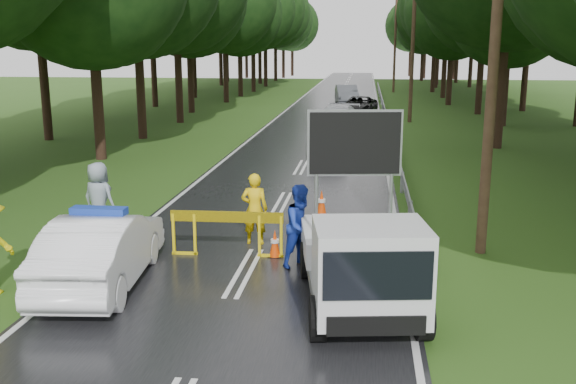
# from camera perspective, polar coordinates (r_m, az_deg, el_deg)

# --- Properties ---
(ground) EXTENTS (160.00, 160.00, 0.00)m
(ground) POSITION_cam_1_polar(r_m,az_deg,el_deg) (13.73, -3.88, -7.16)
(ground) COLOR #2D4F16
(ground) RESTS_ON ground
(road) EXTENTS (7.00, 140.00, 0.02)m
(road) POSITION_cam_1_polar(r_m,az_deg,el_deg) (42.99, 3.60, 6.64)
(road) COLOR black
(road) RESTS_ON ground
(guardrail) EXTENTS (0.12, 60.06, 0.70)m
(guardrail) POSITION_cam_1_polar(r_m,az_deg,el_deg) (42.55, 8.60, 7.19)
(guardrail) COLOR gray
(guardrail) RESTS_ON ground
(utility_pole_near) EXTENTS (1.40, 0.24, 10.00)m
(utility_pole_near) POSITION_cam_1_polar(r_m,az_deg,el_deg) (14.92, 18.00, 13.69)
(utility_pole_near) COLOR #40291D
(utility_pole_near) RESTS_ON ground
(utility_pole_mid) EXTENTS (1.40, 0.24, 10.00)m
(utility_pole_mid) POSITION_cam_1_polar(r_m,az_deg,el_deg) (40.75, 11.05, 13.21)
(utility_pole_mid) COLOR #40291D
(utility_pole_mid) RESTS_ON ground
(utility_pole_far) EXTENTS (1.40, 0.24, 10.00)m
(utility_pole_far) POSITION_cam_1_polar(r_m,az_deg,el_deg) (66.72, 9.50, 13.08)
(utility_pole_far) COLOR #40291D
(utility_pole_far) RESTS_ON ground
(police_sedan) EXTENTS (1.96, 4.55, 1.60)m
(police_sedan) POSITION_cam_1_polar(r_m,az_deg,el_deg) (13.31, -16.24, -4.99)
(police_sedan) COLOR white
(police_sedan) RESTS_ON ground
(work_truck) EXTENTS (2.54, 4.60, 3.49)m
(work_truck) POSITION_cam_1_polar(r_m,az_deg,el_deg) (11.63, 6.47, -6.04)
(work_truck) COLOR gray
(work_truck) RESTS_ON ground
(barrier) EXTENTS (2.57, 0.14, 1.06)m
(barrier) POSITION_cam_1_polar(r_m,az_deg,el_deg) (14.53, -5.47, -2.72)
(barrier) COLOR yellow
(barrier) RESTS_ON ground
(officer) EXTENTS (0.66, 0.45, 1.75)m
(officer) POSITION_cam_1_polar(r_m,az_deg,el_deg) (15.37, -2.99, -1.52)
(officer) COLOR yellow
(officer) RESTS_ON ground
(civilian) EXTENTS (1.12, 1.11, 1.82)m
(civilian) POSITION_cam_1_polar(r_m,az_deg,el_deg) (13.81, 1.23, -3.04)
(civilian) COLOR #1932A4
(civilian) RESTS_ON ground
(bystander_right) EXTENTS (1.04, 0.83, 1.86)m
(bystander_right) POSITION_cam_1_polar(r_m,az_deg,el_deg) (16.84, -16.46, -0.57)
(bystander_right) COLOR #8795A2
(bystander_right) RESTS_ON ground
(queue_car_first) EXTENTS (2.11, 4.15, 1.35)m
(queue_car_first) POSITION_cam_1_polar(r_m,az_deg,el_deg) (27.89, 3.43, 4.61)
(queue_car_first) COLOR #404347
(queue_car_first) RESTS_ON ground
(queue_car_second) EXTENTS (2.74, 5.37, 1.49)m
(queue_car_second) POSITION_cam_1_polar(r_m,az_deg,el_deg) (34.94, 4.37, 6.39)
(queue_car_second) COLOR #A9ABB1
(queue_car_second) RESTS_ON ground
(queue_car_third) EXTENTS (2.72, 4.88, 1.29)m
(queue_car_third) POSITION_cam_1_polar(r_m,az_deg,el_deg) (44.32, 6.33, 7.61)
(queue_car_third) COLOR black
(queue_car_third) RESTS_ON ground
(queue_car_fourth) EXTENTS (2.19, 4.85, 1.55)m
(queue_car_fourth) POSITION_cam_1_polar(r_m,az_deg,el_deg) (52.80, 5.23, 8.62)
(queue_car_fourth) COLOR #45474D
(queue_car_fourth) RESTS_ON ground
(cone_near_left) EXTENTS (0.30, 0.30, 0.64)m
(cone_near_left) POSITION_cam_1_polar(r_m,az_deg,el_deg) (13.67, -17.93, -6.49)
(cone_near_left) COLOR black
(cone_near_left) RESTS_ON ground
(cone_center) EXTENTS (0.31, 0.31, 0.65)m
(cone_center) POSITION_cam_1_polar(r_m,az_deg,el_deg) (14.55, -1.18, -4.64)
(cone_center) COLOR black
(cone_center) RESTS_ON ground
(cone_far) EXTENTS (0.36, 0.36, 0.76)m
(cone_far) POSITION_cam_1_polar(r_m,az_deg,el_deg) (18.00, 3.00, -1.03)
(cone_far) COLOR black
(cone_far) RESTS_ON ground
(cone_left_mid) EXTENTS (0.37, 0.37, 0.79)m
(cone_left_mid) POSITION_cam_1_polar(r_m,az_deg,el_deg) (15.04, -16.41, -4.33)
(cone_left_mid) COLOR black
(cone_left_mid) RESTS_ON ground
(cone_right) EXTENTS (0.32, 0.32, 0.68)m
(cone_right) POSITION_cam_1_polar(r_m,az_deg,el_deg) (15.64, 6.41, -3.42)
(cone_right) COLOR black
(cone_right) RESTS_ON ground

